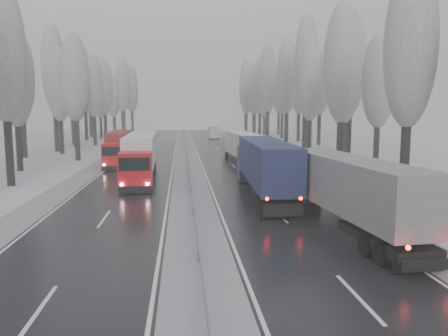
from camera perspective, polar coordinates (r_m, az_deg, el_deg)
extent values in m
plane|color=silver|center=(15.01, -2.64, -17.46)|extent=(260.00, 260.00, 0.00)
cube|color=black|center=(44.44, 2.13, -0.68)|extent=(7.50, 200.00, 0.03)
cube|color=black|center=(44.29, -11.46, -0.86)|extent=(7.50, 200.00, 0.03)
cube|color=#9EA0A6|center=(44.05, -4.65, -0.77)|extent=(3.00, 200.00, 0.04)
cube|color=#9EA0A6|center=(45.37, 8.34, -0.58)|extent=(2.40, 200.00, 0.04)
cube|color=#9EA0A6|center=(45.07, -17.73, -0.92)|extent=(2.40, 200.00, 0.04)
cube|color=slate|center=(43.97, -4.66, -0.02)|extent=(0.06, 200.00, 0.32)
cube|color=slate|center=(42.03, -4.61, -0.78)|extent=(0.12, 0.12, 0.60)
cube|color=slate|center=(73.84, -5.05, 2.78)|extent=(0.12, 0.12, 0.60)
cylinder|color=black|center=(33.39, 22.51, 0.85)|extent=(0.68, 0.68, 5.60)
ellipsoid|color=gray|center=(33.51, 23.22, 14.58)|extent=(3.60, 3.60, 11.45)
cylinder|color=black|center=(43.51, 14.87, 2.60)|extent=(0.68, 0.68, 5.62)
ellipsoid|color=gray|center=(43.60, 15.23, 13.17)|extent=(3.60, 3.60, 11.48)
cylinder|color=black|center=(49.34, 19.25, 2.58)|extent=(0.64, 0.64, 4.94)
ellipsoid|color=gray|center=(49.29, 19.61, 10.78)|extent=(3.60, 3.60, 10.09)
cylinder|color=black|center=(52.30, 15.25, 3.21)|extent=(0.66, 0.66, 5.32)
ellipsoid|color=gray|center=(52.32, 15.54, 11.54)|extent=(3.60, 3.60, 10.88)
cylinder|color=black|center=(56.79, 15.95, 4.00)|extent=(0.72, 0.72, 6.31)
ellipsoid|color=gray|center=(57.01, 16.28, 13.08)|extent=(3.60, 3.60, 12.90)
cylinder|color=black|center=(61.89, 11.07, 3.98)|extent=(0.67, 0.67, 5.38)
ellipsoid|color=gray|center=(61.91, 11.25, 11.09)|extent=(3.60, 3.60, 10.98)
cylinder|color=black|center=(67.71, 15.21, 3.81)|extent=(0.62, 0.62, 4.59)
ellipsoid|color=gray|center=(67.63, 15.40, 9.37)|extent=(3.60, 3.60, 9.39)
cylinder|color=black|center=(67.29, 10.48, 4.93)|extent=(0.76, 0.76, 6.95)
ellipsoid|color=gray|center=(67.60, 10.69, 13.37)|extent=(3.60, 3.60, 14.19)
cylinder|color=black|center=(73.25, 14.84, 4.87)|extent=(0.74, 0.74, 6.59)
ellipsoid|color=gray|center=(73.47, 15.09, 12.22)|extent=(3.60, 3.60, 13.46)
cylinder|color=black|center=(77.11, 8.14, 5.08)|extent=(0.72, 0.72, 6.37)
ellipsoid|color=gray|center=(77.28, 8.26, 11.83)|extent=(3.60, 3.60, 13.01)
cylinder|color=black|center=(82.91, 12.30, 5.01)|extent=(0.70, 0.70, 5.97)
ellipsoid|color=gray|center=(83.01, 12.47, 10.90)|extent=(3.60, 3.60, 12.20)
cylinder|color=black|center=(87.27, 5.69, 5.48)|extent=(0.74, 0.74, 6.65)
ellipsoid|color=gray|center=(87.46, 5.77, 11.72)|extent=(3.60, 3.60, 13.59)
cylinder|color=black|center=(92.86, 9.69, 5.37)|extent=(0.71, 0.71, 6.14)
ellipsoid|color=gray|center=(92.97, 9.81, 10.78)|extent=(3.60, 3.60, 12.54)
cylinder|color=black|center=(96.90, 4.69, 5.51)|extent=(0.71, 0.71, 6.05)
ellipsoid|color=gray|center=(96.99, 4.75, 10.63)|extent=(3.60, 3.60, 12.37)
cylinder|color=black|center=(102.01, 7.58, 5.64)|extent=(0.72, 0.72, 6.30)
ellipsoid|color=gray|center=(102.12, 7.67, 10.69)|extent=(3.60, 3.60, 12.87)
cylinder|color=black|center=(104.30, 3.99, 5.61)|extent=(0.70, 0.70, 5.88)
ellipsoid|color=gray|center=(104.37, 4.04, 10.22)|extent=(3.60, 3.60, 12.00)
cylinder|color=black|center=(108.81, 5.28, 5.40)|extent=(0.64, 0.64, 4.86)
ellipsoid|color=gray|center=(108.78, 5.32, 9.06)|extent=(3.60, 3.60, 9.92)
cylinder|color=black|center=(111.18, 2.93, 5.76)|extent=(0.70, 0.70, 5.98)
ellipsoid|color=gray|center=(111.25, 2.95, 10.16)|extent=(3.60, 3.60, 12.21)
cylinder|color=black|center=(116.80, 7.13, 5.85)|extent=(0.71, 0.71, 6.19)
ellipsoid|color=gray|center=(116.89, 7.20, 10.18)|extent=(3.60, 3.60, 12.64)
cylinder|color=black|center=(121.09, 2.85, 6.11)|extent=(0.75, 0.75, 6.86)
ellipsoid|color=gray|center=(121.25, 2.88, 10.74)|extent=(3.60, 3.60, 14.01)
cylinder|color=black|center=(126.24, 5.73, 5.84)|extent=(0.68, 0.68, 5.55)
ellipsoid|color=gray|center=(126.27, 5.78, 9.44)|extent=(3.60, 3.60, 11.33)
cylinder|color=black|center=(131.79, 2.91, 6.05)|extent=(0.71, 0.71, 6.09)
ellipsoid|color=gray|center=(131.86, 2.93, 9.84)|extent=(3.60, 3.60, 12.45)
cylinder|color=black|center=(136.19, 3.84, 5.96)|extent=(0.67, 0.67, 5.49)
ellipsoid|color=gray|center=(136.21, 3.87, 9.26)|extent=(3.60, 3.60, 11.21)
cylinder|color=black|center=(40.95, -26.25, 1.94)|extent=(0.69, 0.69, 5.83)
ellipsoid|color=gray|center=(41.10, -26.94, 13.58)|extent=(3.60, 3.60, 11.92)
cylinder|color=black|center=(50.90, -25.19, 2.48)|extent=(0.65, 0.65, 5.03)
ellipsoid|color=gray|center=(50.87, -25.65, 10.57)|extent=(3.60, 3.60, 10.28)
cylinder|color=black|center=(58.95, -18.62, 3.59)|extent=(0.67, 0.67, 5.44)
ellipsoid|color=gray|center=(58.98, -18.94, 11.13)|extent=(3.60, 3.60, 11.11)
cylinder|color=black|center=(64.97, -24.65, 3.75)|extent=(0.69, 0.69, 5.72)
ellipsoid|color=gray|center=(65.05, -25.05, 10.95)|extent=(3.60, 3.60, 11.69)
cylinder|color=black|center=(68.70, -20.46, 3.92)|extent=(0.66, 0.66, 5.23)
ellipsoid|color=gray|center=(68.70, -20.74, 10.14)|extent=(3.60, 3.60, 10.68)
cylinder|color=black|center=(72.99, -21.04, 4.62)|extent=(0.74, 0.74, 6.60)
ellipsoid|color=gray|center=(73.21, -21.40, 12.00)|extent=(3.60, 3.60, 13.49)
cylinder|color=black|center=(78.02, -18.58, 4.35)|extent=(0.65, 0.65, 5.16)
ellipsoid|color=gray|center=(78.01, -18.81, 9.76)|extent=(3.60, 3.60, 10.54)
cylinder|color=black|center=(82.21, -18.91, 4.70)|extent=(0.69, 0.69, 5.79)
ellipsoid|color=gray|center=(82.28, -19.16, 10.46)|extent=(3.60, 3.60, 11.84)
cylinder|color=black|center=(84.29, -16.51, 4.80)|extent=(0.68, 0.68, 5.64)
ellipsoid|color=gray|center=(84.34, -16.72, 10.28)|extent=(3.60, 3.60, 11.53)
cylinder|color=black|center=(89.21, -19.10, 5.12)|extent=(0.73, 0.73, 6.56)
ellipsoid|color=gray|center=(89.38, -19.37, 11.13)|extent=(3.60, 3.60, 13.40)
cylinder|color=black|center=(94.16, -15.21, 5.14)|extent=(0.69, 0.69, 5.79)
ellipsoid|color=gray|center=(94.22, -15.38, 10.17)|extent=(3.60, 3.60, 11.84)
cylinder|color=black|center=(98.96, -17.56, 5.40)|extent=(0.74, 0.74, 6.65)
ellipsoid|color=gray|center=(99.13, -17.78, 10.89)|extent=(3.60, 3.60, 13.58)
cylinder|color=black|center=(103.82, -15.77, 5.13)|extent=(0.65, 0.65, 5.12)
ellipsoid|color=gray|center=(103.81, -15.91, 9.17)|extent=(3.60, 3.60, 10.46)
cylinder|color=black|center=(108.27, -16.91, 5.36)|extent=(0.69, 0.69, 5.84)
ellipsoid|color=gray|center=(108.33, -17.08, 9.77)|extent=(3.60, 3.60, 11.92)
cylinder|color=black|center=(113.88, -12.91, 5.80)|extent=(0.74, 0.74, 6.67)
ellipsoid|color=gray|center=(114.02, -13.05, 10.59)|extent=(3.60, 3.60, 13.63)
cylinder|color=black|center=(119.31, -17.03, 5.64)|extent=(0.72, 0.72, 6.31)
ellipsoid|color=gray|center=(119.41, -17.20, 9.96)|extent=(3.60, 3.60, 12.88)
cylinder|color=black|center=(123.08, -11.88, 5.85)|extent=(0.72, 0.72, 6.29)
ellipsoid|color=gray|center=(123.18, -11.99, 10.03)|extent=(3.60, 3.60, 12.84)
cylinder|color=black|center=(127.79, -14.19, 5.51)|extent=(0.64, 0.64, 4.86)
ellipsoid|color=gray|center=(127.77, -14.29, 8.62)|extent=(3.60, 3.60, 9.92)
cylinder|color=black|center=(130.04, -13.11, 5.97)|extent=(0.74, 0.74, 6.63)
ellipsoid|color=gray|center=(130.16, -13.23, 10.14)|extent=(3.60, 3.60, 13.54)
cylinder|color=black|center=(134.39, -14.06, 5.80)|extent=(0.69, 0.69, 5.79)
ellipsoid|color=gray|center=(134.44, -14.17, 9.32)|extent=(3.60, 3.60, 11.82)
cube|color=#434347|center=(30.51, 9.72, -1.58)|extent=(2.60, 2.68, 2.87)
cube|color=black|center=(31.53, 8.99, -0.05)|extent=(2.20, 0.28, 0.96)
cube|color=black|center=(31.90, 8.87, -3.26)|extent=(2.39, 0.35, 0.48)
cube|color=slate|center=(23.59, 16.02, -1.95)|extent=(3.50, 12.59, 2.68)
cube|color=black|center=(18.84, 24.45, -11.15)|extent=(2.20, 0.30, 0.43)
cube|color=black|center=(21.04, 20.05, -8.45)|extent=(2.55, 5.42, 0.43)
cube|color=black|center=(19.31, 23.51, -11.24)|extent=(2.20, 0.25, 0.57)
cylinder|color=black|center=(29.66, 8.36, -3.93)|extent=(0.42, 1.02, 0.99)
cylinder|color=black|center=(30.36, 11.95, -3.75)|extent=(0.42, 1.02, 0.99)
cylinder|color=black|center=(20.30, 18.10, -9.59)|extent=(0.42, 1.02, 0.99)
cylinder|color=black|center=(21.31, 22.91, -9.00)|extent=(0.42, 1.02, 0.99)
cylinder|color=black|center=(19.27, 19.89, -10.59)|extent=(0.42, 1.02, 0.99)
cylinder|color=black|center=(20.33, 24.85, -9.89)|extent=(0.42, 1.02, 0.99)
sphere|color=#FF0C05|center=(18.07, 22.31, -9.28)|extent=(0.19, 0.19, 0.19)
sphere|color=#FF0C05|center=(19.09, 26.95, -8.65)|extent=(0.19, 0.19, 0.19)
sphere|color=white|center=(31.57, 7.31, -2.64)|extent=(0.21, 0.21, 0.21)
sphere|color=white|center=(32.17, 10.39, -2.51)|extent=(0.21, 0.21, 0.21)
cube|color=#1D1B45|center=(39.22, 3.70, 0.67)|extent=(2.65, 2.75, 3.06)
cube|color=black|center=(40.40, 3.49, 1.89)|extent=(2.35, 0.19, 1.02)
cube|color=black|center=(40.74, 3.45, -0.81)|extent=(2.55, 0.25, 0.51)
cube|color=#131C35|center=(31.27, 5.53, 0.89)|extent=(3.09, 13.35, 2.86)
cube|color=black|center=(25.16, 7.84, -5.84)|extent=(2.35, 0.21, 0.46)
cube|color=black|center=(28.00, 6.64, -4.02)|extent=(2.45, 5.69, 0.46)
cube|color=black|center=(25.74, 7.59, -5.99)|extent=(2.35, 0.15, 0.61)
cylinder|color=black|center=(38.45, 2.25, -1.19)|extent=(0.40, 1.07, 1.06)
cylinder|color=black|center=(38.72, 5.41, -1.16)|extent=(0.40, 1.07, 1.06)
cylinder|color=black|center=(27.49, 4.58, -4.71)|extent=(0.40, 1.07, 1.06)
cylinder|color=black|center=(27.86, 8.96, -4.62)|extent=(0.40, 1.07, 1.06)
cylinder|color=black|center=(26.21, 4.98, -5.32)|extent=(0.40, 1.07, 1.06)
cylinder|color=black|center=(26.60, 9.57, -5.21)|extent=(0.40, 1.07, 1.06)
sphere|color=#FF0C05|center=(24.74, 5.70, -4.09)|extent=(0.20, 0.20, 0.20)
sphere|color=#FF0C05|center=(25.12, 10.08, -4.00)|extent=(0.20, 0.20, 0.20)
sphere|color=white|center=(40.61, 2.09, -0.25)|extent=(0.22, 0.22, 0.22)
sphere|color=white|center=(40.84, 4.80, -0.22)|extent=(0.22, 0.22, 0.22)
cube|color=#A19F8E|center=(57.68, 1.13, 2.72)|extent=(2.44, 2.53, 2.79)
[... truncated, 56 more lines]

